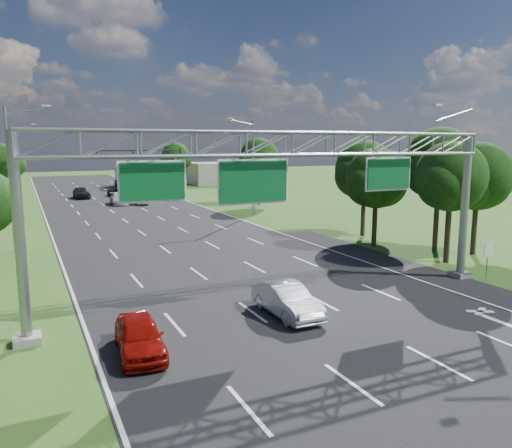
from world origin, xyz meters
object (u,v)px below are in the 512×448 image
sign_gantry (290,157)px  traffic_signal (157,160)px  red_coupe (140,336)px  regulatory_sign (488,253)px  box_truck (127,178)px  silver_sedan (287,300)px

sign_gantry → traffic_signal: sign_gantry is taller
sign_gantry → red_coupe: (-7.67, -2.84, -6.22)m
regulatory_sign → traffic_signal: traffic_signal is taller
regulatory_sign → red_coupe: 19.84m
red_coupe → box_truck: (13.23, 71.44, 1.06)m
traffic_signal → box_truck: size_ratio=1.27×
sign_gantry → red_coupe: sign_gantry is taller
sign_gantry → box_truck: size_ratio=2.44×
sign_gantry → regulatory_sign: size_ratio=11.19×
sign_gantry → silver_sedan: (-0.89, -1.46, -6.18)m
box_truck → traffic_signal: bearing=-81.6°
silver_sedan → box_truck: (6.46, 70.07, 1.02)m
silver_sedan → regulatory_sign: bearing=1.5°
regulatory_sign → red_coupe: regulatory_sign is taller
silver_sedan → box_truck: size_ratio=0.45×
traffic_signal → red_coupe: 57.95m
silver_sedan → sign_gantry: bearing=58.1°
red_coupe → box_truck: box_truck is taller
traffic_signal → box_truck: 16.06m
sign_gantry → regulatory_sign: 13.25m
silver_sedan → box_truck: box_truck is taller
traffic_signal → sign_gantry: bearing=-97.7°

